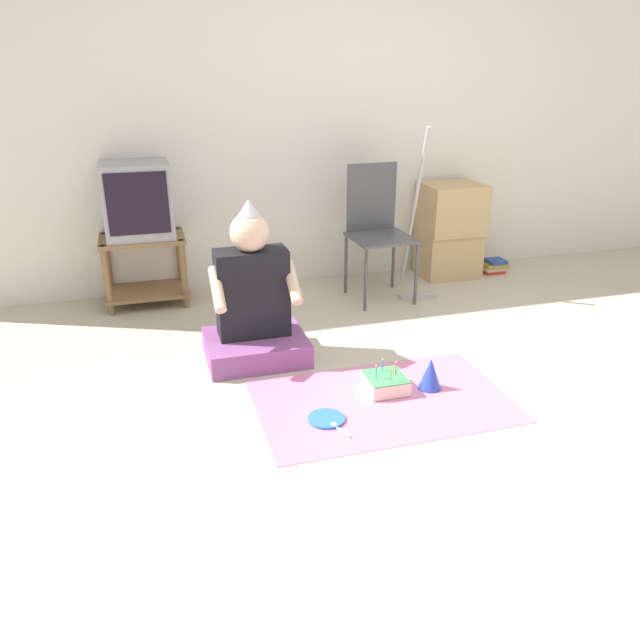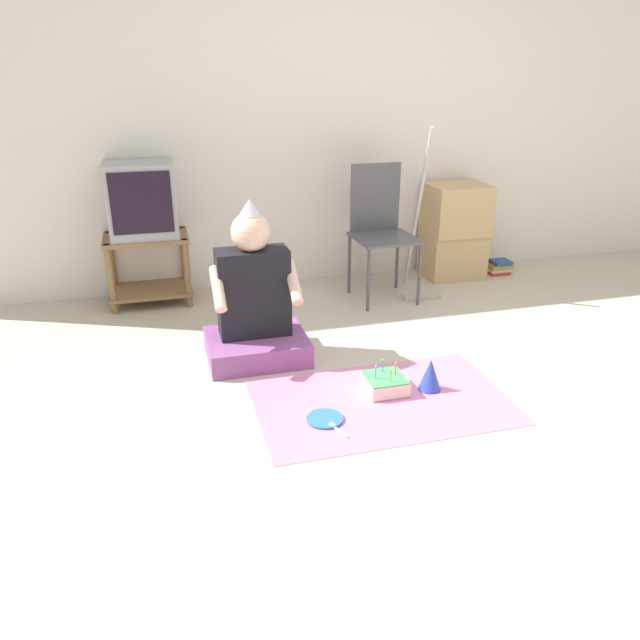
{
  "view_description": "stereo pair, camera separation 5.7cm",
  "coord_description": "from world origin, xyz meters",
  "px_view_note": "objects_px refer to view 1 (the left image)",
  "views": [
    {
      "loc": [
        -1.51,
        -2.4,
        1.65
      ],
      "look_at": [
        -0.64,
        0.57,
        0.35
      ],
      "focal_mm": 35.0,
      "sensor_mm": 36.0,
      "label": 1
    },
    {
      "loc": [
        -1.45,
        -2.41,
        1.65
      ],
      "look_at": [
        -0.64,
        0.57,
        0.35
      ],
      "focal_mm": 35.0,
      "sensor_mm": 36.0,
      "label": 2
    }
  ],
  "objects_px": {
    "tv": "(137,200)",
    "cardboard_box_stack": "(450,229)",
    "party_hat_blue": "(430,373)",
    "dust_mop": "(416,248)",
    "book_pile": "(494,266)",
    "folding_chair": "(377,223)",
    "person_seated": "(254,307)",
    "birthday_cake": "(385,383)",
    "paper_plate": "(326,418)"
  },
  "relations": [
    {
      "from": "dust_mop",
      "to": "person_seated",
      "type": "xyz_separation_m",
      "value": [
        -1.35,
        -0.73,
        -0.04
      ]
    },
    {
      "from": "party_hat_blue",
      "to": "paper_plate",
      "type": "bearing_deg",
      "value": -166.19
    },
    {
      "from": "dust_mop",
      "to": "birthday_cake",
      "type": "height_order",
      "value": "dust_mop"
    },
    {
      "from": "tv",
      "to": "cardboard_box_stack",
      "type": "relative_size",
      "value": 0.68
    },
    {
      "from": "tv",
      "to": "paper_plate",
      "type": "xyz_separation_m",
      "value": [
        0.78,
        -1.91,
        -0.74
      ]
    },
    {
      "from": "book_pile",
      "to": "dust_mop",
      "type": "bearing_deg",
      "value": -161.81
    },
    {
      "from": "cardboard_box_stack",
      "to": "book_pile",
      "type": "distance_m",
      "value": 0.53
    },
    {
      "from": "folding_chair",
      "to": "birthday_cake",
      "type": "height_order",
      "value": "folding_chair"
    },
    {
      "from": "person_seated",
      "to": "paper_plate",
      "type": "distance_m",
      "value": 0.89
    },
    {
      "from": "tv",
      "to": "birthday_cake",
      "type": "bearing_deg",
      "value": -55.49
    },
    {
      "from": "tv",
      "to": "birthday_cake",
      "type": "relative_size",
      "value": 2.42
    },
    {
      "from": "person_seated",
      "to": "party_hat_blue",
      "type": "height_order",
      "value": "person_seated"
    },
    {
      "from": "folding_chair",
      "to": "cardboard_box_stack",
      "type": "xyz_separation_m",
      "value": [
        0.73,
        0.26,
        -0.16
      ]
    },
    {
      "from": "book_pile",
      "to": "person_seated",
      "type": "height_order",
      "value": "person_seated"
    },
    {
      "from": "person_seated",
      "to": "paper_plate",
      "type": "height_order",
      "value": "person_seated"
    },
    {
      "from": "tv",
      "to": "paper_plate",
      "type": "bearing_deg",
      "value": -67.65
    },
    {
      "from": "dust_mop",
      "to": "party_hat_blue",
      "type": "height_order",
      "value": "dust_mop"
    },
    {
      "from": "cardboard_box_stack",
      "to": "dust_mop",
      "type": "distance_m",
      "value": 0.57
    },
    {
      "from": "dust_mop",
      "to": "book_pile",
      "type": "height_order",
      "value": "dust_mop"
    },
    {
      "from": "person_seated",
      "to": "folding_chair",
      "type": "bearing_deg",
      "value": 37.14
    },
    {
      "from": "birthday_cake",
      "to": "book_pile",
      "type": "bearing_deg",
      "value": 45.05
    },
    {
      "from": "cardboard_box_stack",
      "to": "person_seated",
      "type": "bearing_deg",
      "value": -149.27
    },
    {
      "from": "dust_mop",
      "to": "birthday_cake",
      "type": "distance_m",
      "value": 1.57
    },
    {
      "from": "tv",
      "to": "folding_chair",
      "type": "height_order",
      "value": "tv"
    },
    {
      "from": "paper_plate",
      "to": "tv",
      "type": "bearing_deg",
      "value": 112.35
    },
    {
      "from": "tv",
      "to": "person_seated",
      "type": "height_order",
      "value": "tv"
    },
    {
      "from": "dust_mop",
      "to": "book_pile",
      "type": "bearing_deg",
      "value": 18.19
    },
    {
      "from": "dust_mop",
      "to": "birthday_cake",
      "type": "relative_size",
      "value": 5.83
    },
    {
      "from": "tv",
      "to": "paper_plate",
      "type": "relative_size",
      "value": 2.77
    },
    {
      "from": "folding_chair",
      "to": "book_pile",
      "type": "relative_size",
      "value": 4.88
    },
    {
      "from": "person_seated",
      "to": "cardboard_box_stack",
      "type": "bearing_deg",
      "value": 30.73
    },
    {
      "from": "person_seated",
      "to": "book_pile",
      "type": "bearing_deg",
      "value": 24.61
    },
    {
      "from": "folding_chair",
      "to": "party_hat_blue",
      "type": "height_order",
      "value": "folding_chair"
    },
    {
      "from": "folding_chair",
      "to": "dust_mop",
      "type": "height_order",
      "value": "dust_mop"
    },
    {
      "from": "folding_chair",
      "to": "birthday_cake",
      "type": "bearing_deg",
      "value": -108.54
    },
    {
      "from": "folding_chair",
      "to": "paper_plate",
      "type": "relative_size",
      "value": 5.21
    },
    {
      "from": "birthday_cake",
      "to": "paper_plate",
      "type": "distance_m",
      "value": 0.44
    },
    {
      "from": "folding_chair",
      "to": "paper_plate",
      "type": "xyz_separation_m",
      "value": [
        -0.86,
        -1.61,
        -0.54
      ]
    },
    {
      "from": "cardboard_box_stack",
      "to": "person_seated",
      "type": "height_order",
      "value": "person_seated"
    },
    {
      "from": "person_seated",
      "to": "dust_mop",
      "type": "bearing_deg",
      "value": 28.39
    },
    {
      "from": "party_hat_blue",
      "to": "folding_chair",
      "type": "bearing_deg",
      "value": 80.84
    },
    {
      "from": "person_seated",
      "to": "paper_plate",
      "type": "xyz_separation_m",
      "value": [
        0.2,
        -0.81,
        -0.31
      ]
    },
    {
      "from": "folding_chair",
      "to": "book_pile",
      "type": "xyz_separation_m",
      "value": [
        1.14,
        0.2,
        -0.49
      ]
    },
    {
      "from": "cardboard_box_stack",
      "to": "party_hat_blue",
      "type": "distance_m",
      "value": 2.0
    },
    {
      "from": "cardboard_box_stack",
      "to": "birthday_cake",
      "type": "bearing_deg",
      "value": -125.77
    },
    {
      "from": "birthday_cake",
      "to": "party_hat_blue",
      "type": "xyz_separation_m",
      "value": [
        0.24,
        -0.04,
        0.04
      ]
    },
    {
      "from": "cardboard_box_stack",
      "to": "party_hat_blue",
      "type": "bearing_deg",
      "value": -119.38
    },
    {
      "from": "birthday_cake",
      "to": "dust_mop",
      "type": "bearing_deg",
      "value": 60.44
    },
    {
      "from": "tv",
      "to": "folding_chair",
      "type": "relative_size",
      "value": 0.53
    },
    {
      "from": "dust_mop",
      "to": "book_pile",
      "type": "xyz_separation_m",
      "value": [
        0.86,
        0.28,
        -0.3
      ]
    }
  ]
}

